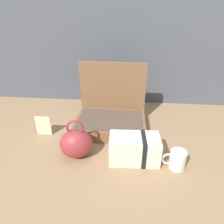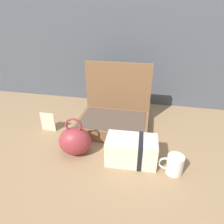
{
  "view_description": "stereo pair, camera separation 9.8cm",
  "coord_description": "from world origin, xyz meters",
  "px_view_note": "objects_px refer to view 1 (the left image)",
  "views": [
    {
      "loc": [
        0.06,
        -0.89,
        0.65
      ],
      "look_at": [
        -0.02,
        -0.02,
        0.2
      ],
      "focal_mm": 31.26,
      "sensor_mm": 36.0,
      "label": 1
    },
    {
      "loc": [
        0.16,
        -0.87,
        0.65
      ],
      "look_at": [
        -0.02,
        -0.02,
        0.2
      ],
      "focal_mm": 31.26,
      "sensor_mm": 36.0,
      "label": 2
    }
  ],
  "objects_px": {
    "teal_pouch_handbag": "(76,143)",
    "cream_toiletry_bag": "(135,149)",
    "open_suitcase": "(111,115)",
    "coffee_mug": "(177,160)",
    "info_card_left": "(43,126)"
  },
  "relations": [
    {
      "from": "teal_pouch_handbag",
      "to": "cream_toiletry_bag",
      "type": "xyz_separation_m",
      "value": [
        0.28,
        -0.0,
        -0.01
      ]
    },
    {
      "from": "coffee_mug",
      "to": "cream_toiletry_bag",
      "type": "bearing_deg",
      "value": 169.09
    },
    {
      "from": "cream_toiletry_bag",
      "to": "coffee_mug",
      "type": "distance_m",
      "value": 0.2
    },
    {
      "from": "open_suitcase",
      "to": "cream_toiletry_bag",
      "type": "height_order",
      "value": "open_suitcase"
    },
    {
      "from": "cream_toiletry_bag",
      "to": "coffee_mug",
      "type": "height_order",
      "value": "cream_toiletry_bag"
    },
    {
      "from": "open_suitcase",
      "to": "teal_pouch_handbag",
      "type": "relative_size",
      "value": 2.02
    },
    {
      "from": "cream_toiletry_bag",
      "to": "info_card_left",
      "type": "distance_m",
      "value": 0.55
    },
    {
      "from": "open_suitcase",
      "to": "coffee_mug",
      "type": "bearing_deg",
      "value": -44.91
    },
    {
      "from": "teal_pouch_handbag",
      "to": "cream_toiletry_bag",
      "type": "distance_m",
      "value": 0.28
    },
    {
      "from": "teal_pouch_handbag",
      "to": "info_card_left",
      "type": "relative_size",
      "value": 1.77
    },
    {
      "from": "teal_pouch_handbag",
      "to": "info_card_left",
      "type": "xyz_separation_m",
      "value": [
        -0.24,
        0.17,
        -0.02
      ]
    },
    {
      "from": "coffee_mug",
      "to": "open_suitcase",
      "type": "bearing_deg",
      "value": 135.09
    },
    {
      "from": "open_suitcase",
      "to": "coffee_mug",
      "type": "relative_size",
      "value": 3.78
    },
    {
      "from": "teal_pouch_handbag",
      "to": "coffee_mug",
      "type": "relative_size",
      "value": 1.88
    },
    {
      "from": "cream_toiletry_bag",
      "to": "open_suitcase",
      "type": "bearing_deg",
      "value": 115.8
    }
  ]
}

